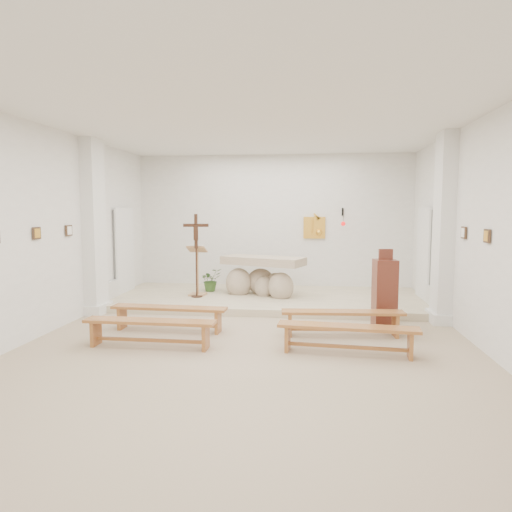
# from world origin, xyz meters

# --- Properties ---
(ground) EXTENTS (7.00, 10.00, 0.00)m
(ground) POSITION_xyz_m (0.00, 0.00, 0.00)
(ground) COLOR tan
(ground) RESTS_ON ground
(wall_left) EXTENTS (0.02, 10.00, 3.50)m
(wall_left) POSITION_xyz_m (-3.49, 0.00, 1.75)
(wall_left) COLOR white
(wall_left) RESTS_ON ground
(wall_right) EXTENTS (0.02, 10.00, 3.50)m
(wall_right) POSITION_xyz_m (3.49, 0.00, 1.75)
(wall_right) COLOR white
(wall_right) RESTS_ON ground
(wall_back) EXTENTS (7.00, 0.02, 3.50)m
(wall_back) POSITION_xyz_m (0.00, 4.99, 1.75)
(wall_back) COLOR white
(wall_back) RESTS_ON ground
(ceiling) EXTENTS (7.00, 10.00, 0.02)m
(ceiling) POSITION_xyz_m (0.00, 0.00, 3.49)
(ceiling) COLOR silver
(ceiling) RESTS_ON wall_back
(sanctuary_platform) EXTENTS (6.98, 3.00, 0.15)m
(sanctuary_platform) POSITION_xyz_m (0.00, 3.50, 0.07)
(sanctuary_platform) COLOR beige
(sanctuary_platform) RESTS_ON ground
(pilaster_left) EXTENTS (0.26, 0.55, 3.50)m
(pilaster_left) POSITION_xyz_m (-3.37, 2.00, 1.75)
(pilaster_left) COLOR white
(pilaster_left) RESTS_ON ground
(pilaster_right) EXTENTS (0.26, 0.55, 3.50)m
(pilaster_right) POSITION_xyz_m (3.37, 2.00, 1.75)
(pilaster_right) COLOR white
(pilaster_right) RESTS_ON ground
(gold_wall_relief) EXTENTS (0.55, 0.04, 0.55)m
(gold_wall_relief) POSITION_xyz_m (1.05, 4.96, 1.65)
(gold_wall_relief) COLOR gold
(gold_wall_relief) RESTS_ON wall_back
(sanctuary_lamp) EXTENTS (0.11, 0.36, 0.44)m
(sanctuary_lamp) POSITION_xyz_m (1.75, 4.71, 1.81)
(sanctuary_lamp) COLOR black
(sanctuary_lamp) RESTS_ON wall_back
(station_frame_left_mid) EXTENTS (0.03, 0.20, 0.20)m
(station_frame_left_mid) POSITION_xyz_m (-3.47, 0.20, 1.72)
(station_frame_left_mid) COLOR #432E1D
(station_frame_left_mid) RESTS_ON wall_left
(station_frame_left_rear) EXTENTS (0.03, 0.20, 0.20)m
(station_frame_left_rear) POSITION_xyz_m (-3.47, 1.20, 1.72)
(station_frame_left_rear) COLOR #432E1D
(station_frame_left_rear) RESTS_ON wall_left
(station_frame_right_mid) EXTENTS (0.03, 0.20, 0.20)m
(station_frame_right_mid) POSITION_xyz_m (3.47, 0.20, 1.72)
(station_frame_right_mid) COLOR #432E1D
(station_frame_right_mid) RESTS_ON wall_right
(station_frame_right_rear) EXTENTS (0.03, 0.20, 0.20)m
(station_frame_right_rear) POSITION_xyz_m (3.47, 1.20, 1.72)
(station_frame_right_rear) COLOR #432E1D
(station_frame_right_rear) RESTS_ON wall_right
(radiator_left) EXTENTS (0.10, 0.85, 0.52)m
(radiator_left) POSITION_xyz_m (-3.43, 2.70, 0.27)
(radiator_left) COLOR silver
(radiator_left) RESTS_ON ground
(radiator_right) EXTENTS (0.10, 0.85, 0.52)m
(radiator_right) POSITION_xyz_m (3.43, 2.70, 0.27)
(radiator_right) COLOR silver
(radiator_right) RESTS_ON ground
(altar) EXTENTS (2.01, 1.36, 0.97)m
(altar) POSITION_xyz_m (-0.14, 3.60, 0.52)
(altar) COLOR #BEAB91
(altar) RESTS_ON sanctuary_platform
(lectern) EXTENTS (0.44, 0.38, 1.17)m
(lectern) POSITION_xyz_m (-1.61, 3.36, 0.73)
(lectern) COLOR tan
(lectern) RESTS_ON sanctuary_platform
(crucifix_stand) EXTENTS (0.56, 0.24, 1.86)m
(crucifix_stand) POSITION_xyz_m (-1.57, 3.16, 1.22)
(crucifix_stand) COLOR #361C11
(crucifix_stand) RESTS_ON sanctuary_platform
(potted_plant) EXTENTS (0.65, 0.65, 0.55)m
(potted_plant) POSITION_xyz_m (-1.42, 3.94, 0.42)
(potted_plant) COLOR #325722
(potted_plant) RESTS_ON sanctuary_platform
(donation_pedestal) EXTENTS (0.42, 0.42, 1.41)m
(donation_pedestal) POSITION_xyz_m (2.26, 1.47, 0.62)
(donation_pedestal) COLOR #592719
(donation_pedestal) RESTS_ON ground
(bench_left_front) EXTENTS (2.04, 0.42, 0.43)m
(bench_left_front) POSITION_xyz_m (-1.48, 0.83, 0.32)
(bench_left_front) COLOR #9B572D
(bench_left_front) RESTS_ON ground
(bench_right_front) EXTENTS (2.04, 0.47, 0.43)m
(bench_right_front) POSITION_xyz_m (1.48, 0.83, 0.32)
(bench_right_front) COLOR #9B572D
(bench_right_front) RESTS_ON ground
(bench_left_second) EXTENTS (2.03, 0.36, 0.43)m
(bench_left_second) POSITION_xyz_m (-1.48, -0.14, 0.32)
(bench_left_second) COLOR #9B572D
(bench_left_second) RESTS_ON ground
(bench_right_second) EXTENTS (2.04, 0.51, 0.43)m
(bench_right_second) POSITION_xyz_m (1.48, -0.14, 0.32)
(bench_right_second) COLOR #9B572D
(bench_right_second) RESTS_ON ground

